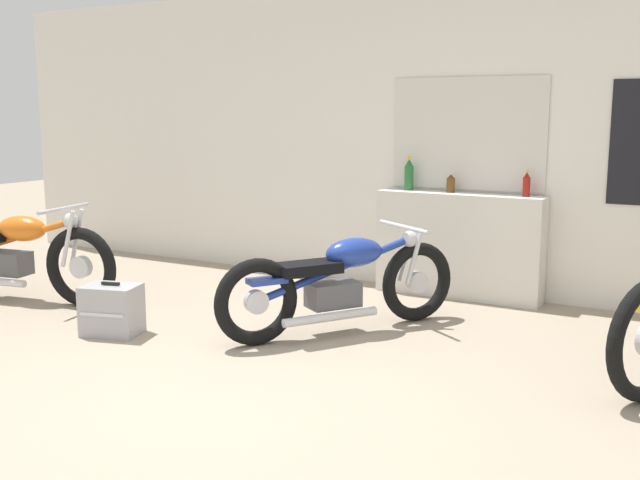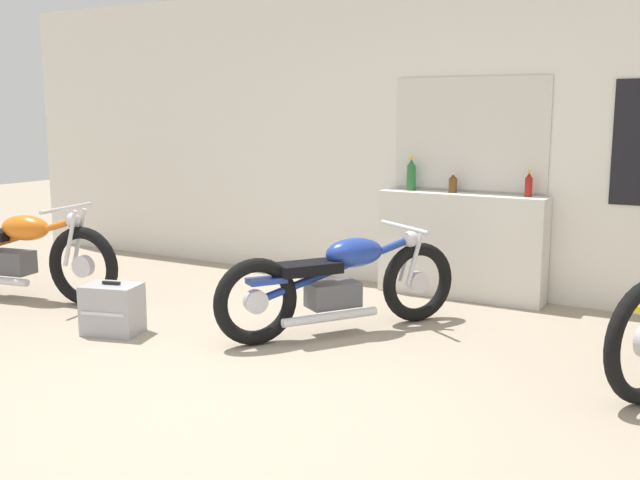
{
  "view_description": "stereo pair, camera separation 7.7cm",
  "coord_description": "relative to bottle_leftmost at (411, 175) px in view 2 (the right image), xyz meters",
  "views": [
    {
      "loc": [
        2.5,
        -3.23,
        1.64
      ],
      "look_at": [
        -0.13,
        1.52,
        0.7
      ],
      "focal_mm": 42.0,
      "sensor_mm": 36.0,
      "label": 1
    },
    {
      "loc": [
        2.57,
        -3.19,
        1.64
      ],
      "look_at": [
        -0.13,
        1.52,
        0.7
      ],
      "focal_mm": 42.0,
      "sensor_mm": 36.0,
      "label": 2
    }
  ],
  "objects": [
    {
      "name": "motorcycle_blue",
      "position": [
        0.1,
        -1.52,
        -0.68
      ],
      "size": [
        1.19,
        1.71,
        0.78
      ],
      "color": "black",
      "rests_on": "ground_plane"
    },
    {
      "name": "bottle_center",
      "position": [
        1.07,
        -0.01,
        -0.04
      ],
      "size": [
        0.06,
        0.06,
        0.22
      ],
      "color": "maroon",
      "rests_on": "sill_counter"
    },
    {
      "name": "bottle_leftmost",
      "position": [
        0.0,
        0.0,
        0.0
      ],
      "size": [
        0.08,
        0.08,
        0.31
      ],
      "color": "#23662D",
      "rests_on": "sill_counter"
    },
    {
      "name": "ground_plane",
      "position": [
        0.08,
        -3.11,
        -1.06
      ],
      "size": [
        24.0,
        24.0,
        0.0
      ],
      "primitive_type": "plane",
      "color": "gray"
    },
    {
      "name": "sill_counter",
      "position": [
        0.5,
        -0.04,
        -0.6
      ],
      "size": [
        1.48,
        0.28,
        0.93
      ],
      "color": "silver",
      "rests_on": "ground_plane"
    },
    {
      "name": "bottle_left_center",
      "position": [
        0.4,
        -0.0,
        -0.06
      ],
      "size": [
        0.07,
        0.07,
        0.18
      ],
      "color": "#5B3814",
      "rests_on": "sill_counter"
    },
    {
      "name": "hard_case_silver",
      "position": [
        -1.36,
        -2.39,
        -0.88
      ],
      "size": [
        0.47,
        0.38,
        0.4
      ],
      "color": "#9E9EA3",
      "rests_on": "ground_plane"
    },
    {
      "name": "motorcycle_orange",
      "position": [
        -2.85,
        -2.04,
        -0.65
      ],
      "size": [
        2.05,
        0.68,
        0.85
      ],
      "color": "black",
      "rests_on": "ground_plane"
    },
    {
      "name": "wall_back",
      "position": [
        0.11,
        0.14,
        0.34
      ],
      "size": [
        10.0,
        0.07,
        2.8
      ],
      "color": "silver",
      "rests_on": "ground_plane"
    }
  ]
}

